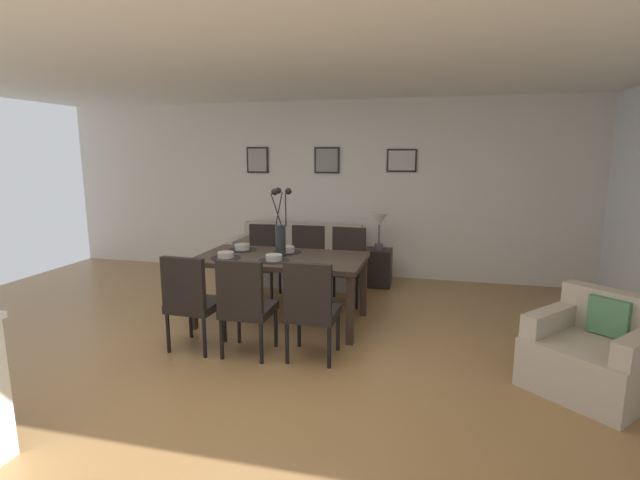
{
  "coord_description": "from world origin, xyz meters",
  "views": [
    {
      "loc": [
        1.41,
        -3.65,
        1.83
      ],
      "look_at": [
        0.16,
        1.38,
        0.87
      ],
      "focal_mm": 26.14,
      "sensor_mm": 36.0,
      "label": 1
    }
  ],
  "objects_px": {
    "bowl_far_left": "(274,257)",
    "dining_chair_far_right": "(306,259)",
    "dining_table": "(281,263)",
    "side_table": "(378,268)",
    "armchair": "(594,355)",
    "dining_chair_near_left": "(191,298)",
    "bowl_far_right": "(287,249)",
    "table_lamp": "(379,223)",
    "framed_picture_left": "(258,160)",
    "centerpiece_vase": "(280,230)",
    "dining_chair_near_right": "(263,257)",
    "dining_chair_mid_right": "(347,261)",
    "framed_picture_center": "(327,160)",
    "sofa": "(297,261)",
    "framed_picture_right": "(402,161)",
    "bowl_near_right": "(242,247)",
    "bowl_near_left": "(226,254)",
    "dining_chair_far_left": "(245,303)",
    "dining_chair_mid_left": "(311,306)"
  },
  "relations": [
    {
      "from": "table_lamp",
      "to": "bowl_near_right",
      "type": "bearing_deg",
      "value": -133.51
    },
    {
      "from": "dining_table",
      "to": "framed_picture_center",
      "type": "bearing_deg",
      "value": 90.0
    },
    {
      "from": "dining_table",
      "to": "dining_chair_mid_right",
      "type": "relative_size",
      "value": 1.96
    },
    {
      "from": "framed_picture_center",
      "to": "armchair",
      "type": "bearing_deg",
      "value": -46.6
    },
    {
      "from": "dining_chair_near_left",
      "to": "dining_chair_far_right",
      "type": "bearing_deg",
      "value": 71.99
    },
    {
      "from": "bowl_near_right",
      "to": "framed_picture_left",
      "type": "distance_m",
      "value": 2.26
    },
    {
      "from": "armchair",
      "to": "framed_picture_center",
      "type": "relative_size",
      "value": 2.93
    },
    {
      "from": "bowl_near_right",
      "to": "framed_picture_left",
      "type": "bearing_deg",
      "value": 105.86
    },
    {
      "from": "sofa",
      "to": "framed_picture_right",
      "type": "xyz_separation_m",
      "value": [
        1.43,
        0.48,
        1.45
      ]
    },
    {
      "from": "sofa",
      "to": "framed_picture_left",
      "type": "relative_size",
      "value": 4.57
    },
    {
      "from": "dining_chair_far_left",
      "to": "framed_picture_left",
      "type": "bearing_deg",
      "value": 109.01
    },
    {
      "from": "dining_chair_near_right",
      "to": "dining_chair_mid_right",
      "type": "relative_size",
      "value": 1.0
    },
    {
      "from": "table_lamp",
      "to": "dining_chair_near_right",
      "type": "bearing_deg",
      "value": -150.32
    },
    {
      "from": "table_lamp",
      "to": "framed_picture_center",
      "type": "distance_m",
      "value": 1.3
    },
    {
      "from": "bowl_far_right",
      "to": "framed_picture_center",
      "type": "xyz_separation_m",
      "value": [
        0.0,
        1.97,
        0.95
      ]
    },
    {
      "from": "dining_chair_near_right",
      "to": "framed_picture_right",
      "type": "bearing_deg",
      "value": 38.23
    },
    {
      "from": "side_table",
      "to": "dining_chair_near_right",
      "type": "bearing_deg",
      "value": -150.32
    },
    {
      "from": "bowl_far_right",
      "to": "side_table",
      "type": "xyz_separation_m",
      "value": [
        0.86,
        1.47,
        -0.52
      ]
    },
    {
      "from": "dining_chair_mid_right",
      "to": "side_table",
      "type": "height_order",
      "value": "dining_chair_mid_right"
    },
    {
      "from": "bowl_far_left",
      "to": "armchair",
      "type": "xyz_separation_m",
      "value": [
        2.85,
        -0.61,
        -0.49
      ]
    },
    {
      "from": "dining_chair_far_left",
      "to": "centerpiece_vase",
      "type": "xyz_separation_m",
      "value": [
        0.03,
        0.92,
        0.51
      ]
    },
    {
      "from": "dining_chair_near_left",
      "to": "framed_picture_left",
      "type": "distance_m",
      "value": 3.38
    },
    {
      "from": "centerpiece_vase",
      "to": "table_lamp",
      "type": "xyz_separation_m",
      "value": [
        0.86,
        1.69,
        -0.13
      ]
    },
    {
      "from": "dining_chair_mid_left",
      "to": "framed_picture_left",
      "type": "bearing_deg",
      "value": 118.68
    },
    {
      "from": "dining_chair_far_right",
      "to": "armchair",
      "type": "bearing_deg",
      "value": -31.76
    },
    {
      "from": "bowl_far_left",
      "to": "table_lamp",
      "type": "relative_size",
      "value": 0.33
    },
    {
      "from": "dining_chair_far_right",
      "to": "framed_picture_left",
      "type": "relative_size",
      "value": 2.33
    },
    {
      "from": "dining_chair_mid_right",
      "to": "framed_picture_left",
      "type": "distance_m",
      "value": 2.42
    },
    {
      "from": "dining_chair_mid_right",
      "to": "framed_picture_center",
      "type": "distance_m",
      "value": 1.86
    },
    {
      "from": "armchair",
      "to": "framed_picture_left",
      "type": "xyz_separation_m",
      "value": [
        -3.95,
        3.01,
        1.45
      ]
    },
    {
      "from": "armchair",
      "to": "dining_chair_near_right",
      "type": "bearing_deg",
      "value": 153.16
    },
    {
      "from": "dining_table",
      "to": "side_table",
      "type": "xyz_separation_m",
      "value": [
        0.86,
        1.69,
        -0.41
      ]
    },
    {
      "from": "bowl_near_left",
      "to": "table_lamp",
      "type": "height_order",
      "value": "table_lamp"
    },
    {
      "from": "dining_table",
      "to": "bowl_far_left",
      "type": "xyz_separation_m",
      "value": [
        0.0,
        -0.22,
        0.12
      ]
    },
    {
      "from": "dining_chair_near_right",
      "to": "bowl_far_left",
      "type": "bearing_deg",
      "value": -63.82
    },
    {
      "from": "dining_table",
      "to": "framed_picture_right",
      "type": "height_order",
      "value": "framed_picture_right"
    },
    {
      "from": "dining_chair_near_right",
      "to": "bowl_far_right",
      "type": "height_order",
      "value": "dining_chair_near_right"
    },
    {
      "from": "dining_chair_near_left",
      "to": "bowl_far_right",
      "type": "xyz_separation_m",
      "value": [
        0.57,
        1.13,
        0.27
      ]
    },
    {
      "from": "dining_chair_mid_left",
      "to": "framed_picture_left",
      "type": "height_order",
      "value": "framed_picture_left"
    },
    {
      "from": "dining_chair_near_left",
      "to": "dining_chair_near_right",
      "type": "xyz_separation_m",
      "value": [
        0.03,
        1.81,
        0.0
      ]
    },
    {
      "from": "centerpiece_vase",
      "to": "side_table",
      "type": "distance_m",
      "value": 2.04
    },
    {
      "from": "dining_chair_far_right",
      "to": "dining_table",
      "type": "bearing_deg",
      "value": -91.69
    },
    {
      "from": "dining_chair_far_left",
      "to": "dining_chair_mid_left",
      "type": "bearing_deg",
      "value": 5.48
    },
    {
      "from": "dining_table",
      "to": "table_lamp",
      "type": "bearing_deg",
      "value": 63.09
    },
    {
      "from": "armchair",
      "to": "framed_picture_right",
      "type": "relative_size",
      "value": 2.65
    },
    {
      "from": "bowl_near_left",
      "to": "side_table",
      "type": "relative_size",
      "value": 0.33
    },
    {
      "from": "framed_picture_left",
      "to": "dining_chair_mid_right",
      "type": "bearing_deg",
      "value": -37.78
    },
    {
      "from": "dining_chair_mid_left",
      "to": "armchair",
      "type": "bearing_deg",
      "value": 0.9
    },
    {
      "from": "dining_chair_near_right",
      "to": "armchair",
      "type": "bearing_deg",
      "value": -26.84
    },
    {
      "from": "bowl_far_left",
      "to": "dining_chair_far_right",
      "type": "bearing_deg",
      "value": 88.64
    }
  ]
}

